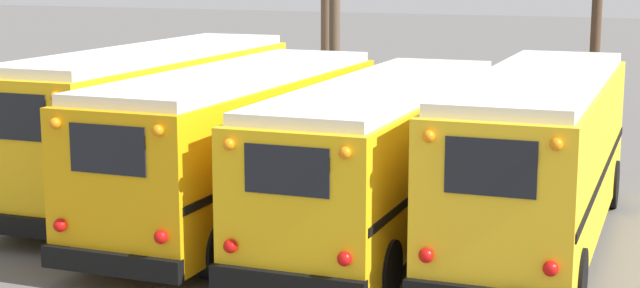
% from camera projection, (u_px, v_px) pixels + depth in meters
% --- Properties ---
extents(ground_plane, '(160.00, 160.00, 0.00)m').
position_uv_depth(ground_plane, '(326.00, 220.00, 20.09)').
color(ground_plane, '#5B5956').
extents(school_bus_0, '(2.85, 9.81, 3.34)m').
position_uv_depth(school_bus_0, '(155.00, 117.00, 21.78)').
color(school_bus_0, yellow).
rests_on(school_bus_0, ground).
extents(school_bus_1, '(2.86, 9.52, 3.13)m').
position_uv_depth(school_bus_1, '(240.00, 141.00, 19.46)').
color(school_bus_1, '#E5A00C').
rests_on(school_bus_1, ground).
extents(school_bus_2, '(2.94, 9.93, 2.98)m').
position_uv_depth(school_bus_2, '(384.00, 152.00, 18.74)').
color(school_bus_2, yellow).
rests_on(school_bus_2, ground).
extents(school_bus_3, '(2.87, 9.83, 3.23)m').
position_uv_depth(school_bus_3, '(539.00, 153.00, 17.93)').
color(school_bus_3, yellow).
rests_on(school_bus_3, ground).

